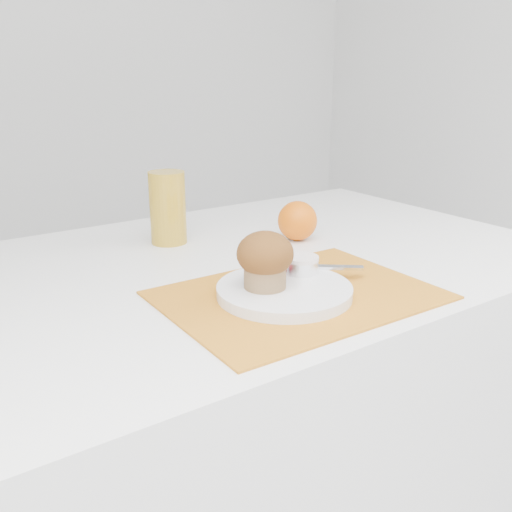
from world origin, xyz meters
TOP-DOWN VIEW (x-y plane):
  - table at (0.00, 0.05)m, footprint 1.20×0.80m
  - placemat at (-0.06, -0.16)m, footprint 0.44×0.32m
  - plate at (-0.08, -0.15)m, footprint 0.23×0.23m
  - ramekin at (-0.02, -0.12)m, footprint 0.07×0.07m
  - cream at (-0.02, -0.12)m, footprint 0.07×0.07m
  - raspberry_near at (-0.07, -0.12)m, footprint 0.02×0.02m
  - raspberry_far at (-0.04, -0.11)m, footprint 0.02×0.02m
  - butter_knife at (0.00, -0.11)m, footprint 0.16×0.13m
  - orange at (0.14, 0.09)m, footprint 0.08×0.08m
  - juice_glass at (-0.09, 0.23)m, footprint 0.08×0.08m
  - muffin at (-0.11, -0.14)m, footprint 0.09×0.09m

SIDE VIEW (x-z plane):
  - table at x=0.00m, z-range 0.00..0.75m
  - placemat at x=-0.06m, z-range 0.75..0.75m
  - plate at x=-0.08m, z-range 0.75..0.77m
  - butter_knife at x=0.00m, z-range 0.77..0.78m
  - raspberry_far at x=-0.04m, z-range 0.77..0.79m
  - raspberry_near at x=-0.07m, z-range 0.77..0.79m
  - ramekin at x=-0.02m, z-range 0.77..0.80m
  - orange at x=0.14m, z-range 0.75..0.83m
  - cream at x=-0.02m, z-range 0.79..0.80m
  - muffin at x=-0.11m, z-range 0.77..0.86m
  - juice_glass at x=-0.09m, z-range 0.75..0.90m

